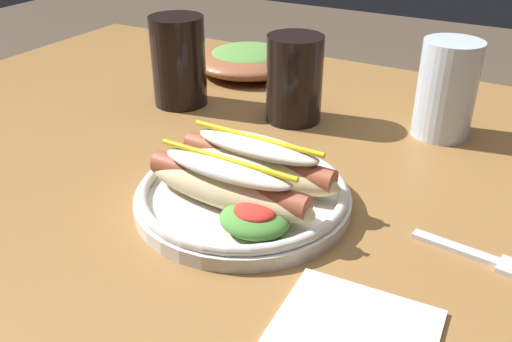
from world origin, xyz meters
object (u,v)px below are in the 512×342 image
object	(u,v)px
hot_dog_plate	(243,186)
extra_cup	(294,79)
water_cup	(447,89)
napkin	(353,334)
soda_cup	(179,61)
side_bowl	(248,59)
fork	(483,258)

from	to	relation	value
hot_dog_plate	extra_cup	xyz separation A→B (m)	(-0.06, 0.25, 0.04)
water_cup	napkin	size ratio (longest dim) A/B	1.04
soda_cup	water_cup	distance (m)	0.40
water_cup	extra_cup	distance (m)	0.21
hot_dog_plate	side_bowl	xyz separation A→B (m)	(-0.23, 0.41, -0.00)
hot_dog_plate	soda_cup	distance (m)	0.33
fork	napkin	bearing A→B (deg)	-109.13
fork	extra_cup	size ratio (longest dim) A/B	0.95
hot_dog_plate	fork	distance (m)	0.26
soda_cup	extra_cup	distance (m)	0.19
hot_dog_plate	fork	bearing A→B (deg)	7.02
hot_dog_plate	extra_cup	size ratio (longest dim) A/B	1.90
napkin	water_cup	bearing A→B (deg)	94.09
hot_dog_plate	soda_cup	bearing A→B (deg)	137.97
napkin	hot_dog_plate	bearing A→B (deg)	144.52
water_cup	napkin	bearing A→B (deg)	-85.91
fork	water_cup	xyz separation A→B (m)	(-0.11, 0.27, 0.07)
fork	water_cup	distance (m)	0.30
fork	napkin	world-z (taller)	same
side_bowl	extra_cup	bearing A→B (deg)	-43.10
hot_dog_plate	extra_cup	distance (m)	0.26
hot_dog_plate	side_bowl	world-z (taller)	hot_dog_plate
fork	hot_dog_plate	bearing A→B (deg)	-166.50
fork	side_bowl	size ratio (longest dim) A/B	0.62
water_cup	side_bowl	distance (m)	0.39
extra_cup	side_bowl	xyz separation A→B (m)	(-0.17, 0.16, -0.04)
side_bowl	water_cup	bearing A→B (deg)	-15.55
hot_dog_plate	water_cup	xyz separation A→B (m)	(0.15, 0.30, 0.04)
hot_dog_plate	water_cup	size ratio (longest dim) A/B	1.79
water_cup	napkin	distance (m)	0.44
water_cup	side_bowl	world-z (taller)	water_cup
napkin	soda_cup	bearing A→B (deg)	140.56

